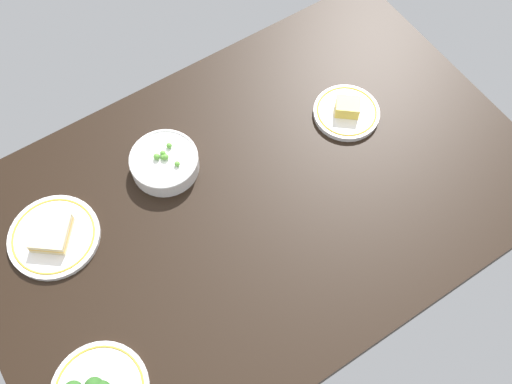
# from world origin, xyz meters

# --- Properties ---
(dining_table) EXTENTS (1.35, 0.88, 0.04)m
(dining_table) POSITION_xyz_m (0.00, 0.00, 0.02)
(dining_table) COLOR black
(dining_table) RESTS_ON ground
(plate_cheese) EXTENTS (0.17, 0.17, 0.05)m
(plate_cheese) POSITION_xyz_m (0.33, 0.07, 0.05)
(plate_cheese) COLOR white
(plate_cheese) RESTS_ON dining_table
(plate_sandwich) EXTENTS (0.21, 0.21, 0.04)m
(plate_sandwich) POSITION_xyz_m (-0.45, 0.16, 0.05)
(plate_sandwich) COLOR white
(plate_sandwich) RESTS_ON dining_table
(bowl_peas) EXTENTS (0.17, 0.17, 0.06)m
(bowl_peas) POSITION_xyz_m (-0.14, 0.19, 0.07)
(bowl_peas) COLOR white
(bowl_peas) RESTS_ON dining_table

